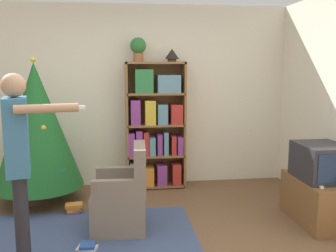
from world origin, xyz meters
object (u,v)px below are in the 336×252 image
Objects in this scene: bookshelf at (155,127)px; armchair at (123,200)px; television at (321,162)px; table_lamp at (172,54)px; potted_plant at (138,48)px; christmas_tree at (37,126)px; standing_person at (19,156)px.

bookshelf is 1.95× the size of armchair.
table_lamp reaches higher than television.
armchair is 2.18m from potted_plant.
television is at bearing -41.21° from bookshelf.
bookshelf is at bearing -2.72° from potted_plant.
christmas_tree is 2.01× the size of armchair.
christmas_tree is 1.10× the size of standing_person.
potted_plant reaches higher than christmas_tree.
potted_plant reaches higher than armchair.
potted_plant is 1.64× the size of table_lamp.
bookshelf is at bearing 138.79° from television.
bookshelf is 1.59m from christmas_tree.
standing_person is 5.11× the size of potted_plant.
christmas_tree is 5.63× the size of potted_plant.
table_lamp reaches higher than armchair.
armchair is at bearing -100.62° from potted_plant.
christmas_tree is at bearing -129.78° from armchair.
christmas_tree is at bearing -166.05° from table_lamp.
bookshelf reaches higher than armchair.
bookshelf is 1.04m from table_lamp.
table_lamp is at bearing 2.46° from bookshelf.
standing_person is 8.40× the size of table_lamp.
table_lamp is at bearing 131.74° from standing_person.
bookshelf is 1.12m from potted_plant.
television is at bearing 89.93° from armchair.
bookshelf is at bearing 163.27° from armchair.
bookshelf reaches higher than standing_person.
christmas_tree is 1.67m from standing_person.
armchair is (-0.48, -1.38, -0.56)m from bookshelf.
armchair is 0.55× the size of standing_person.
armchair is 2.22m from table_lamp.
christmas_tree is 2.03m from table_lamp.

